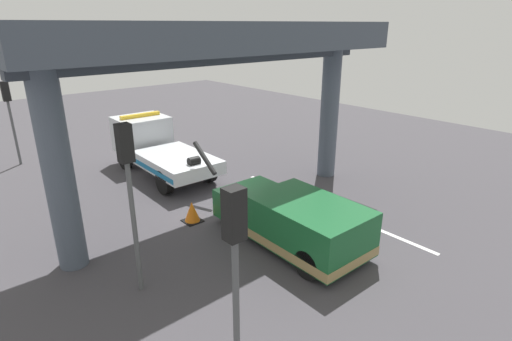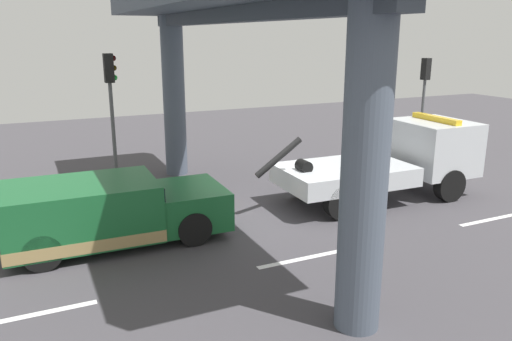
{
  "view_description": "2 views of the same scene",
  "coord_description": "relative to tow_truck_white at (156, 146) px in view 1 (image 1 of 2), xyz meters",
  "views": [
    {
      "loc": [
        -11.52,
        8.09,
        6.46
      ],
      "look_at": [
        -1.34,
        -0.76,
        1.51
      ],
      "focal_mm": 28.19,
      "sensor_mm": 36.0,
      "label": 1
    },
    {
      "loc": [
        -5.57,
        -11.9,
        4.93
      ],
      "look_at": [
        -0.01,
        0.06,
        1.37
      ],
      "focal_mm": 35.31,
      "sensor_mm": 36.0,
      "label": 2
    }
  ],
  "objects": [
    {
      "name": "traffic_cone_orange",
      "position": [
        -5.44,
        1.57,
        -0.85
      ],
      "size": [
        0.61,
        0.61,
        0.73
      ],
      "color": "orange",
      "rests_on": "ground"
    },
    {
      "name": "lane_stripe_mid",
      "position": [
        -4.8,
        -2.78,
        -1.2
      ],
      "size": [
        2.6,
        0.16,
        0.01
      ],
      "primitive_type": "cube",
      "color": "silver",
      "rests_on": "ground"
    },
    {
      "name": "traffic_light_mid",
      "position": [
        5.22,
        4.63,
        1.72
      ],
      "size": [
        0.39,
        0.32,
        3.99
      ],
      "color": "#515456",
      "rests_on": "ground"
    },
    {
      "name": "ground_plane",
      "position": [
        -4.8,
        0.02,
        -1.25
      ],
      "size": [
        60.0,
        40.0,
        0.1
      ],
      "primitive_type": "cube",
      "color": "#423F44"
    },
    {
      "name": "tow_truck_white",
      "position": [
        0.0,
        0.0,
        0.0
      ],
      "size": [
        7.28,
        2.53,
        2.46
      ],
      "color": "silver",
      "rests_on": "ground"
    },
    {
      "name": "traffic_light_far",
      "position": [
        -7.78,
        4.63,
        1.98
      ],
      "size": [
        0.39,
        0.32,
        4.37
      ],
      "color": "#515456",
      "rests_on": "ground"
    },
    {
      "name": "lane_stripe_east",
      "position": [
        1.2,
        -2.78,
        -1.2
      ],
      "size": [
        2.6,
        0.16,
        0.01
      ],
      "primitive_type": "cube",
      "color": "silver",
      "rests_on": "ground"
    },
    {
      "name": "traffic_light_near",
      "position": [
        -11.78,
        4.63,
        1.79
      ],
      "size": [
        0.39,
        0.32,
        4.09
      ],
      "color": "#515456",
      "rests_on": "ground"
    },
    {
      "name": "overpass_structure",
      "position": [
        -5.47,
        0.02,
        4.41
      ],
      "size": [
        3.6,
        13.08,
        6.52
      ],
      "color": "#4C5666",
      "rests_on": "ground"
    },
    {
      "name": "towed_van_green",
      "position": [
        -8.79,
        0.02,
        -0.42
      ],
      "size": [
        5.24,
        2.31,
        1.58
      ],
      "color": "#195B2D",
      "rests_on": "ground"
    },
    {
      "name": "lane_stripe_west",
      "position": [
        -10.8,
        -2.78,
        -1.2
      ],
      "size": [
        2.6,
        0.16,
        0.01
      ],
      "primitive_type": "cube",
      "color": "silver",
      "rests_on": "ground"
    }
  ]
}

